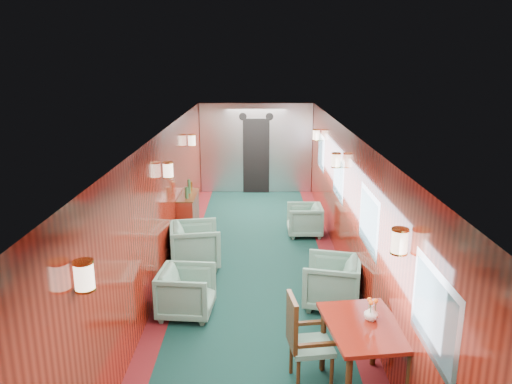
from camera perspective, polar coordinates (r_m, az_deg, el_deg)
room at (r=7.49m, az=-0.01°, el=0.47°), size 12.00×12.10×2.40m
bulkhead at (r=13.37m, az=0.02°, el=4.96°), size 2.98×0.17×2.39m
windows_right at (r=7.92m, az=10.82°, el=-0.38°), size 0.02×8.60×0.80m
wall_sconces at (r=8.01m, az=-0.01°, el=2.56°), size 2.97×7.97×0.25m
dining_table at (r=5.58m, az=12.23°, el=-15.74°), size 0.90×1.19×0.82m
side_chair at (r=5.70m, az=5.37°, el=-16.16°), size 0.53×0.55×1.05m
credenza at (r=9.97m, az=-7.73°, el=-2.84°), size 0.33×1.06×1.22m
flower_vase at (r=5.58m, az=13.04°, el=-13.32°), size 0.18×0.18×0.16m
armchair_left_near at (r=7.21m, az=-7.94°, el=-11.26°), size 0.81×0.79×0.69m
armchair_left_far at (r=8.76m, az=-6.95°, el=-6.06°), size 0.98×0.96×0.77m
armchair_right_near at (r=7.46m, az=8.67°, el=-10.15°), size 0.96×0.95×0.73m
armchair_right_far at (r=10.26m, az=5.55°, el=-3.22°), size 0.71×0.69×0.64m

